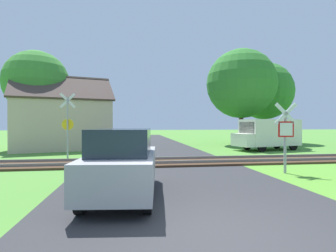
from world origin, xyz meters
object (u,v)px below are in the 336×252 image
Objects in this scene: tree_far at (264,91)px; parked_car at (123,163)px; mail_truck at (268,133)px; stop_sign_near at (286,133)px; tree_right at (241,84)px; house at (63,123)px; tree_left at (37,83)px; crossing_sign_far at (68,121)px.

parked_car is at bearing -127.10° from tree_far.
tree_far reaches higher than mail_truck.
stop_sign_near is at bearing 141.01° from mail_truck.
tree_right is (4.03, 13.20, 3.98)m from stop_sign_near.
house is 15.43m from mail_truck.
tree_far is at bearing 10.26° from tree_left.
tree_right is at bearing -100.22° from stop_sign_near.
tree_far is 23.33m from parked_car.
house reaches higher than parked_car.
tree_far reaches higher than house.
house reaches higher than mail_truck.
mail_truck is (15.08, -3.19, -0.78)m from house.
crossing_sign_far is 0.71× the size of mail_truck.
mail_truck is at bearing 8.17° from crossing_sign_far.
tree_left is at bearing 119.41° from crossing_sign_far.
tree_left is 16.64m from parked_car.
house is 1.95× the size of parked_car.
tree_left reaches higher than parked_car.
stop_sign_near is 0.53× the size of mail_truck.
crossing_sign_far reaches higher than mail_truck.
parked_car is (-10.16, -10.92, -0.34)m from mail_truck.
tree_left is (-2.04, 0.40, 3.08)m from house.
stop_sign_near is 0.33× the size of tree_far.
tree_left is (-3.64, 5.99, 3.04)m from crossing_sign_far.
tree_far is 1.97× the size of parked_car.
crossing_sign_far is at bearing -150.37° from tree_far.
tree_left reaches higher than house.
parked_car is (3.32, -8.53, -1.16)m from crossing_sign_far.
house is at bearing -174.34° from tree_right.
mail_truck is (13.48, 2.40, -0.82)m from crossing_sign_far.
crossing_sign_far reaches higher than stop_sign_near.
tree_left is at bearing -169.74° from tree_far.
tree_right is 6.36m from mail_truck.
crossing_sign_far is 0.89× the size of parked_car.
mail_truck is (0.01, -4.68, -4.31)m from tree_right.
parked_car is (-13.82, -18.28, -4.38)m from tree_far.
mail_truck is (4.04, 8.52, -0.33)m from stop_sign_near.
tree_far is at bearing -40.15° from mail_truck.
tree_right is at bearing -143.99° from tree_far.
crossing_sign_far is 9.23m from parked_car.
tree_far is (7.70, 15.88, 3.70)m from stop_sign_near.
parked_car is at bearing -70.64° from crossing_sign_far.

